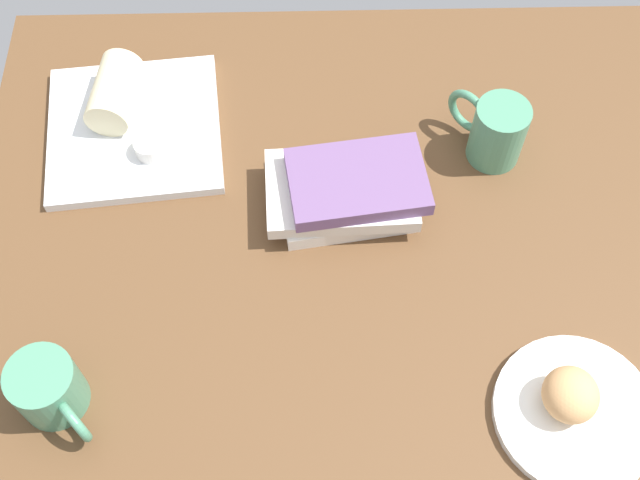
# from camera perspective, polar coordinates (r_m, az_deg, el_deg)

# --- Properties ---
(dining_table) EXTENTS (1.10, 0.90, 0.04)m
(dining_table) POSITION_cam_1_polar(r_m,az_deg,el_deg) (1.17, 2.58, -0.71)
(dining_table) COLOR brown
(dining_table) RESTS_ON ground
(round_plate) EXTENTS (0.20, 0.20, 0.01)m
(round_plate) POSITION_cam_1_polar(r_m,az_deg,el_deg) (1.09, 17.18, -11.35)
(round_plate) COLOR white
(round_plate) RESTS_ON dining_table
(scone_pastry) EXTENTS (0.07, 0.08, 0.06)m
(scone_pastry) POSITION_cam_1_polar(r_m,az_deg,el_deg) (1.06, 16.90, -10.18)
(scone_pastry) COLOR tan
(scone_pastry) RESTS_ON round_plate
(square_plate) EXTENTS (0.28, 0.28, 0.02)m
(square_plate) POSITION_cam_1_polar(r_m,az_deg,el_deg) (1.29, -12.68, 7.44)
(square_plate) COLOR white
(square_plate) RESTS_ON dining_table
(sauce_cup) EXTENTS (0.05, 0.05, 0.02)m
(sauce_cup) POSITION_cam_1_polar(r_m,az_deg,el_deg) (1.24, -11.64, 6.33)
(sauce_cup) COLOR silver
(sauce_cup) RESTS_ON square_plate
(breakfast_wrap) EXTENTS (0.08, 0.12, 0.07)m
(breakfast_wrap) POSITION_cam_1_polar(r_m,az_deg,el_deg) (1.29, -13.98, 9.85)
(breakfast_wrap) COLOR beige
(breakfast_wrap) RESTS_ON square_plate
(book_stack) EXTENTS (0.23, 0.18, 0.07)m
(book_stack) POSITION_cam_1_polar(r_m,az_deg,el_deg) (1.16, 1.80, 3.59)
(book_stack) COLOR silver
(book_stack) RESTS_ON dining_table
(coffee_mug) EXTENTS (0.11, 0.11, 0.10)m
(coffee_mug) POSITION_cam_1_polar(r_m,az_deg,el_deg) (1.23, 12.01, 7.41)
(coffee_mug) COLOR #4C8C6B
(coffee_mug) RESTS_ON dining_table
(second_mug) EXTENTS (0.11, 0.11, 0.09)m
(second_mug) POSITION_cam_1_polar(r_m,az_deg,el_deg) (1.07, -18.19, -9.77)
(second_mug) COLOR #4C8C6B
(second_mug) RESTS_ON dining_table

